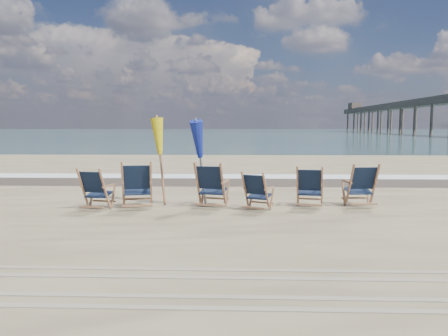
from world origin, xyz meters
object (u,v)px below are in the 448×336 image
object	(u,v)px
beach_chair_2	(223,186)
beach_chair_4	(322,187)
beach_chair_0	(104,190)
umbrella_blue	(201,141)
fishing_pier	(446,110)
umbrella_yellow	(161,141)
beach_chair_3	(266,192)
beach_chair_1	(151,185)
beach_chair_5	(375,185)

from	to	relation	value
beach_chair_2	beach_chair_4	distance (m)	2.22
beach_chair_0	umbrella_blue	bearing A→B (deg)	-152.47
beach_chair_0	umbrella_blue	xyz separation A→B (m)	(2.07, 0.60, 1.03)
beach_chair_2	fishing_pier	size ratio (longest dim) A/B	0.01
beach_chair_2	umbrella_yellow	xyz separation A→B (m)	(-1.46, 0.49, 0.98)
beach_chair_3	umbrella_yellow	world-z (taller)	umbrella_yellow
beach_chair_1	beach_chair_5	distance (m)	5.05
beach_chair_0	beach_chair_4	size ratio (longest dim) A/B	0.98
beach_chair_2	beach_chair_4	xyz separation A→B (m)	(2.22, 0.12, -0.04)
beach_chair_5	umbrella_blue	size ratio (longest dim) A/B	0.51
beach_chair_0	umbrella_blue	distance (m)	2.39
umbrella_yellow	beach_chair_1	bearing A→B (deg)	-103.58
beach_chair_2	beach_chair_5	bearing A→B (deg)	-163.21
umbrella_yellow	fishing_pier	world-z (taller)	fishing_pier
beach_chair_3	umbrella_yellow	bearing A→B (deg)	6.36
beach_chair_4	umbrella_yellow	size ratio (longest dim) A/B	0.48
beach_chair_3	fishing_pier	bearing A→B (deg)	-92.13
beach_chair_0	beach_chair_3	world-z (taller)	beach_chair_0
beach_chair_3	umbrella_blue	size ratio (longest dim) A/B	0.44
beach_chair_5	umbrella_blue	xyz separation A→B (m)	(-3.94, -0.01, 0.99)
beach_chair_2	beach_chair_1	bearing A→B (deg)	14.35
beach_chair_2	umbrella_blue	distance (m)	1.13
beach_chair_0	beach_chair_3	size ratio (longest dim) A/B	1.08
beach_chair_3	fishing_pier	world-z (taller)	fishing_pier
beach_chair_1	beach_chair_0	bearing A→B (deg)	3.73
beach_chair_3	beach_chair_5	bearing A→B (deg)	-141.37
beach_chair_2	fishing_pier	distance (m)	81.57
beach_chair_0	fishing_pier	distance (m)	83.09
beach_chair_2	umbrella_blue	size ratio (longest dim) A/B	0.52
beach_chair_3	beach_chair_5	world-z (taller)	beach_chair_5
beach_chair_3	umbrella_yellow	size ratio (longest dim) A/B	0.44
beach_chair_2	beach_chair_5	world-z (taller)	beach_chair_2
beach_chair_4	fishing_pier	bearing A→B (deg)	-105.07
beach_chair_0	beach_chair_1	world-z (taller)	beach_chair_1
umbrella_yellow	fishing_pier	xyz separation A→B (m)	(39.48, 71.56, 3.14)
beach_chair_5	umbrella_yellow	size ratio (longest dim) A/B	0.51
beach_chair_1	beach_chair_3	world-z (taller)	beach_chair_1
umbrella_yellow	umbrella_blue	xyz separation A→B (m)	(0.97, -0.22, -0.00)
beach_chair_3	fishing_pier	distance (m)	81.43
beach_chair_5	fishing_pier	distance (m)	79.77
beach_chair_0	umbrella_yellow	distance (m)	1.72
beach_chair_2	beach_chair_4	bearing A→B (deg)	-164.79
beach_chair_5	umbrella_yellow	world-z (taller)	umbrella_yellow
beach_chair_0	beach_chair_5	xyz separation A→B (m)	(6.01, 0.61, 0.04)
umbrella_yellow	beach_chair_5	bearing A→B (deg)	-2.38
beach_chair_0	beach_chair_3	bearing A→B (deg)	-168.51
umbrella_blue	fishing_pier	bearing A→B (deg)	61.78
beach_chair_3	beach_chair_4	world-z (taller)	beach_chair_4
beach_chair_5	umbrella_blue	distance (m)	4.06
beach_chair_2	beach_chair_4	size ratio (longest dim) A/B	1.09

